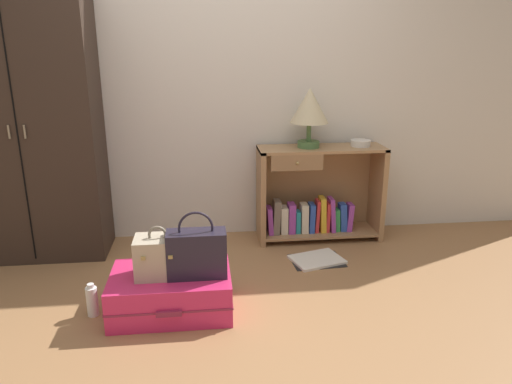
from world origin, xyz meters
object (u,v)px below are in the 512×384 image
(train_case, at_px, (159,256))
(bottle, at_px, (92,301))
(handbag, at_px, (197,253))
(suitcase_large, at_px, (171,292))
(open_book_on_floor, at_px, (317,260))
(wardrobe, at_px, (29,126))
(bowl, at_px, (361,143))
(bookshelf, at_px, (316,197))
(table_lamp, at_px, (310,108))

(train_case, height_order, bottle, train_case)
(handbag, distance_m, bottle, 0.68)
(suitcase_large, relative_size, handbag, 1.80)
(bottle, xyz_separation_m, open_book_on_floor, (1.48, 0.57, -0.09))
(open_book_on_floor, bearing_deg, bottle, -158.78)
(train_case, relative_size, open_book_on_floor, 0.73)
(wardrobe, relative_size, open_book_on_floor, 4.61)
(bowl, bearing_deg, open_book_on_floor, -133.76)
(suitcase_large, bearing_deg, bottle, -179.64)
(suitcase_large, distance_m, bottle, 0.46)
(bookshelf, height_order, handbag, bookshelf)
(bottle, relative_size, open_book_on_floor, 0.48)
(bowl, xyz_separation_m, suitcase_large, (-1.45, -1.02, -0.66))
(table_lamp, bearing_deg, bowl, -0.16)
(train_case, relative_size, bottle, 1.52)
(handbag, xyz_separation_m, open_book_on_floor, (0.86, 0.61, -0.38))
(handbag, bearing_deg, bottle, 176.21)
(wardrobe, relative_size, table_lamp, 4.25)
(bottle, bearing_deg, handbag, -3.79)
(suitcase_large, bearing_deg, bookshelf, 42.83)
(handbag, bearing_deg, open_book_on_floor, 35.50)
(bookshelf, bearing_deg, handbag, -131.53)
(wardrobe, distance_m, handbag, 1.65)
(bookshelf, relative_size, bowl, 6.37)
(table_lamp, xyz_separation_m, handbag, (-0.87, -1.06, -0.68))
(handbag, bearing_deg, train_case, 173.11)
(wardrobe, height_order, table_lamp, wardrobe)
(train_case, xyz_separation_m, bottle, (-0.40, 0.01, -0.27))
(bowl, relative_size, train_case, 0.51)
(handbag, bearing_deg, bowl, 39.46)
(train_case, bearing_deg, table_lamp, 43.58)
(table_lamp, height_order, handbag, table_lamp)
(table_lamp, xyz_separation_m, bowl, (0.42, -0.00, -0.28))
(wardrobe, height_order, train_case, wardrobe)
(bowl, xyz_separation_m, train_case, (-1.51, -1.04, -0.42))
(bookshelf, distance_m, open_book_on_floor, 0.57)
(bookshelf, relative_size, open_book_on_floor, 2.36)
(table_lamp, xyz_separation_m, open_book_on_floor, (-0.01, -0.45, -1.05))
(bookshelf, height_order, open_book_on_floor, bookshelf)
(wardrobe, xyz_separation_m, table_lamp, (2.04, 0.06, 0.09))
(bookshelf, height_order, bowl, bowl)
(bookshelf, distance_m, suitcase_large, 1.53)
(bookshelf, relative_size, handbag, 2.53)
(wardrobe, height_order, open_book_on_floor, wardrobe)
(table_lamp, distance_m, bowl, 0.50)
(table_lamp, xyz_separation_m, bottle, (-1.49, -1.02, -0.97))
(bookshelf, xyz_separation_m, suitcase_large, (-1.11, -1.03, -0.22))
(bowl, xyz_separation_m, handbag, (-1.29, -1.06, -0.40))
(bowl, bearing_deg, table_lamp, 179.84)
(suitcase_large, bearing_deg, handbag, -15.31)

